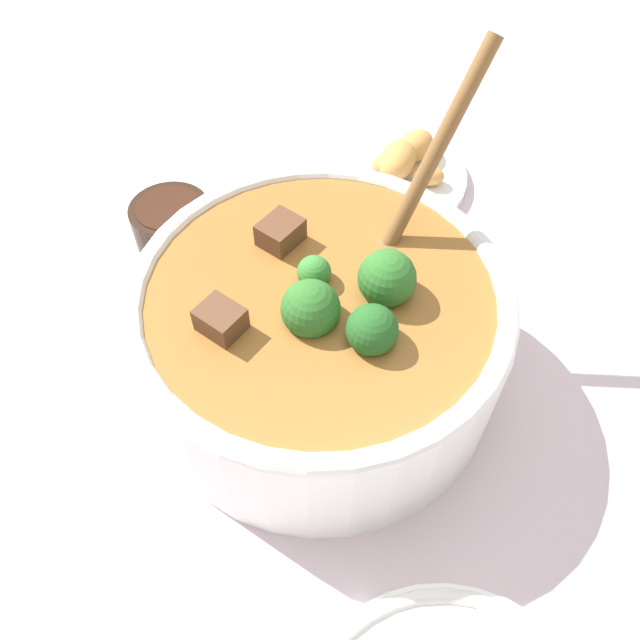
% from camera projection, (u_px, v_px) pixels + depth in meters
% --- Properties ---
extents(ground_plane, '(4.00, 4.00, 0.00)m').
position_uv_depth(ground_plane, '(320.00, 372.00, 0.53)').
color(ground_plane, silver).
extents(stew_bowl, '(0.28, 0.30, 0.24)m').
position_uv_depth(stew_bowl, '(321.00, 326.00, 0.48)').
color(stew_bowl, white).
rests_on(stew_bowl, ground_plane).
extents(condiment_bowl, '(0.08, 0.08, 0.04)m').
position_uv_depth(condiment_bowl, '(172.00, 222.00, 0.61)').
color(condiment_bowl, black).
rests_on(condiment_bowl, ground_plane).
extents(food_plate, '(0.19, 0.19, 0.05)m').
position_uv_depth(food_plate, '(387.00, 171.00, 0.67)').
color(food_plate, white).
rests_on(food_plate, ground_plane).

